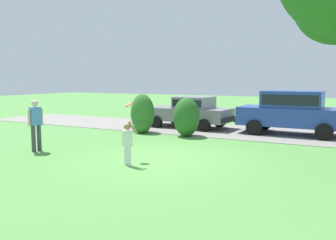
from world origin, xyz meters
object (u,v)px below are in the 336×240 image
Objects in this scene: child_thrower at (127,140)px; adult_onlooker at (36,123)px; frisbee at (129,105)px; parked_sedan at (190,111)px; parked_suv at (292,110)px.

adult_onlooker is (-3.81, 0.19, 0.27)m from child_thrower.
parked_sedan is at bearing 99.62° from frisbee.
frisbee is at bearing 8.10° from adult_onlooker.
frisbee is (-0.38, 0.68, 0.95)m from child_thrower.
child_thrower is at bearing -112.20° from parked_suv.
parked_suv reaches higher than parked_sedan.
parked_sedan is 2.58× the size of adult_onlooker.
frisbee reaches higher than parked_sedan.
adult_onlooker is at bearing -105.81° from parked_sedan.
parked_suv reaches higher than frisbee.
parked_sedan reaches higher than child_thrower.
child_thrower is at bearing -2.83° from adult_onlooker.
frisbee is 0.17× the size of adult_onlooker.
child_thrower is (1.62, -7.95, -0.13)m from parked_sedan.
parked_suv is at bearing -0.15° from parked_sedan.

